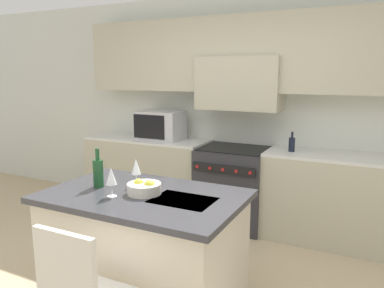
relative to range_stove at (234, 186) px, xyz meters
The scene contains 10 objects.
back_cabinetry 1.18m from the range_stove, 90.00° to the left, with size 10.00×0.46×2.70m.
back_counter 0.02m from the range_stove, 90.00° to the left, with size 4.00×0.62×0.94m.
range_stove is the anchor object (origin of this frame).
microwave 1.20m from the range_stove, behind, with size 0.56×0.39×0.36m.
kitchen_island 1.78m from the range_stove, 92.14° to the right, with size 1.47×0.94×0.89m.
wine_bottle 1.93m from the range_stove, 104.79° to the right, with size 0.08×0.08×0.31m.
wine_glass_near 2.04m from the range_stove, 96.62° to the right, with size 0.08×0.08×0.22m.
wine_glass_far 1.75m from the range_stove, 97.98° to the right, with size 0.08×0.08×0.22m.
fruit_bowl 1.84m from the range_stove, 91.80° to the right, with size 0.25×0.25×0.11m.
oil_bottle_on_counter 0.86m from the range_stove, ahead, with size 0.07×0.07×0.21m.
Camera 1 is at (1.44, -2.09, 1.76)m, focal length 35.00 mm.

